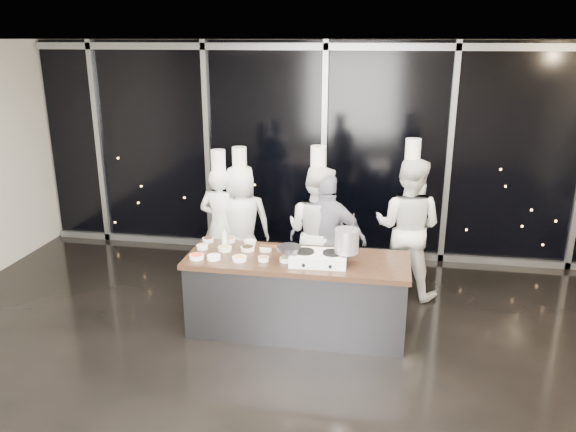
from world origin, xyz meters
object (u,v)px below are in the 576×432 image
chef_center (317,231)px  chef_right (408,227)px  chef_left (241,223)px  stock_pot (347,241)px  stove (318,258)px  chef_far_left (221,224)px  frying_pan (288,248)px  guest (328,239)px  demo_counter (297,295)px

chef_center → chef_right: (1.13, 0.26, 0.04)m
chef_left → chef_right: (2.19, -0.01, 0.09)m
chef_right → chef_left: bearing=16.4°
stock_pot → stove: bearing=-175.0°
chef_far_left → frying_pan: bearing=139.2°
chef_center → guest: chef_center is taller
demo_counter → stock_pot: 0.90m
demo_counter → chef_center: size_ratio=1.25×
chef_center → demo_counter: bearing=108.2°
chef_left → chef_right: bearing=156.8°
guest → stock_pot: bearing=114.1°
stove → chef_left: chef_left is taller
demo_counter → chef_right: size_ratio=1.20×
stove → chef_far_left: size_ratio=0.34×
chef_center → chef_far_left: bearing=15.4°
stock_pot → chef_center: chef_center is taller
frying_pan → chef_far_left: size_ratio=0.25×
chef_left → chef_center: bearing=143.0°
stock_pot → chef_left: 2.05m
stock_pot → chef_left: (-1.51, 1.34, -0.34)m
stock_pot → guest: 1.05m
stove → chef_right: chef_right is taller
stove → chef_far_left: chef_far_left is taller
guest → chef_right: chef_right is taller
chef_left → chef_right: chef_right is taller
demo_counter → frying_pan: bearing=-117.8°
frying_pan → stock_pot: (0.62, 0.05, 0.11)m
chef_left → guest: size_ratio=1.13×
chef_center → chef_right: bearing=-143.2°
stove → chef_left: 1.83m
demo_counter → chef_right: (1.23, 1.24, 0.47)m
chef_left → chef_center: chef_center is taller
chef_far_left → chef_left: 0.27m
demo_counter → frying_pan: size_ratio=5.38×
stove → chef_far_left: bearing=136.5°
stove → chef_center: bearing=95.6°
demo_counter → frying_pan: 0.63m
stove → chef_far_left: 1.98m
stove → chef_right: size_ratio=0.30×
demo_counter → guest: bearing=74.0°
chef_right → stock_pot: bearing=79.5°
chef_right → guest: bearing=37.8°
frying_pan → guest: 1.08m
demo_counter → stock_pot: size_ratio=9.57×
frying_pan → chef_center: chef_center is taller
frying_pan → stock_pot: stock_pot is taller
chef_left → chef_center: (1.06, -0.27, 0.05)m
stove → guest: size_ratio=0.37×
frying_pan → chef_left: chef_left is taller
chef_far_left → chef_center: chef_center is taller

